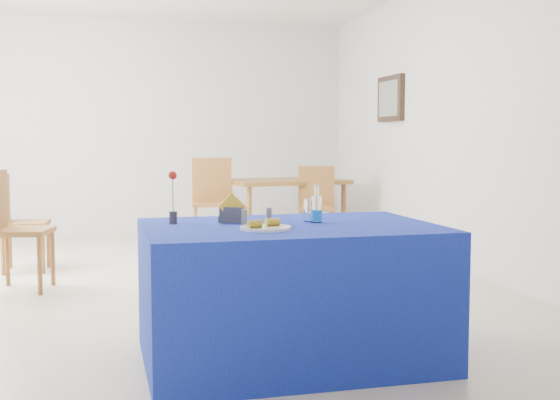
% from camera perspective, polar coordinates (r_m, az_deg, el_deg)
% --- Properties ---
extents(floor, '(7.00, 7.00, 0.00)m').
position_cam_1_polar(floor, '(6.07, -6.92, -6.82)').
color(floor, beige).
rests_on(floor, ground).
extents(room_shell, '(7.00, 7.00, 7.00)m').
position_cam_1_polar(room_shell, '(5.96, -7.09, 9.86)').
color(room_shell, silver).
rests_on(room_shell, ground).
extents(picture_frame, '(0.06, 0.64, 0.52)m').
position_cam_1_polar(picture_frame, '(8.18, 8.99, 8.13)').
color(picture_frame, black).
rests_on(picture_frame, room_shell).
extents(picture_art, '(0.02, 0.52, 0.40)m').
position_cam_1_polar(picture_art, '(8.17, 8.83, 8.14)').
color(picture_art, '#998C66').
rests_on(picture_art, room_shell).
extents(plate, '(0.27, 0.27, 0.01)m').
position_cam_1_polar(plate, '(3.67, -1.19, -2.28)').
color(plate, silver).
rests_on(plate, blue_table).
extents(drinking_glass, '(0.06, 0.06, 0.13)m').
position_cam_1_polar(drinking_glass, '(4.02, 2.38, -0.84)').
color(drinking_glass, white).
rests_on(drinking_glass, blue_table).
extents(salt_shaker, '(0.03, 0.03, 0.08)m').
position_cam_1_polar(salt_shaker, '(3.87, -2.93, -1.39)').
color(salt_shaker, slate).
rests_on(salt_shaker, blue_table).
extents(pepper_shaker, '(0.03, 0.03, 0.08)m').
position_cam_1_polar(pepper_shaker, '(3.96, -0.90, -1.26)').
color(pepper_shaker, slate).
rests_on(pepper_shaker, blue_table).
extents(blue_table, '(1.60, 1.10, 0.76)m').
position_cam_1_polar(blue_table, '(3.94, 0.82, -7.52)').
color(blue_table, navy).
rests_on(blue_table, floor).
extents(water_bottle, '(0.06, 0.06, 0.21)m').
position_cam_1_polar(water_bottle, '(3.99, 2.97, -0.80)').
color(water_bottle, silver).
rests_on(water_bottle, blue_table).
extents(napkin_holder, '(0.16, 0.11, 0.17)m').
position_cam_1_polar(napkin_holder, '(3.98, -3.90, -1.14)').
color(napkin_holder, '#38393D').
rests_on(napkin_holder, blue_table).
extents(rose_vase, '(0.05, 0.05, 0.30)m').
position_cam_1_polar(rose_vase, '(3.94, -8.70, 0.12)').
color(rose_vase, '#25252A').
rests_on(rose_vase, blue_table).
extents(oak_table, '(1.48, 1.05, 0.76)m').
position_cam_1_polar(oak_table, '(8.49, 0.50, 1.16)').
color(oak_table, olive).
rests_on(oak_table, floor).
extents(chair_bg_left, '(0.51, 0.51, 1.03)m').
position_cam_1_polar(chair_bg_left, '(8.12, -5.53, 0.37)').
color(chair_bg_left, brown).
rests_on(chair_bg_left, floor).
extents(chair_bg_right, '(0.52, 0.52, 0.93)m').
position_cam_1_polar(chair_bg_right, '(8.05, 2.97, -0.05)').
color(chair_bg_right, brown).
rests_on(chair_bg_right, floor).
extents(chair_win_a, '(0.52, 0.52, 0.98)m').
position_cam_1_polar(chair_win_a, '(6.10, -21.06, -1.64)').
color(chair_win_a, brown).
rests_on(chair_win_a, floor).
extents(chair_win_b, '(0.43, 0.43, 0.92)m').
position_cam_1_polar(chair_win_b, '(6.97, -20.69, -1.18)').
color(chair_win_b, brown).
rests_on(chair_win_b, floor).
extents(banana_pieces, '(0.19, 0.11, 0.04)m').
position_cam_1_polar(banana_pieces, '(3.66, -1.32, -1.87)').
color(banana_pieces, yellow).
rests_on(banana_pieces, plate).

